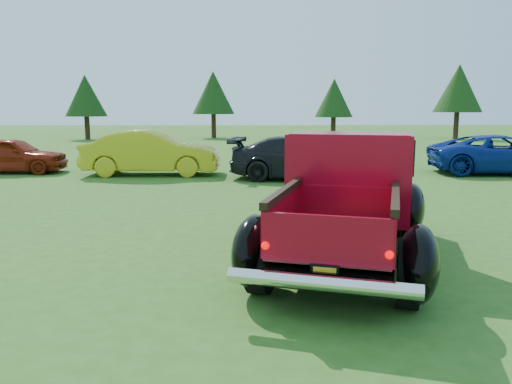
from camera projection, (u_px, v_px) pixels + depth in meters
ground at (259, 255)px, 7.71m from camera, size 120.00×120.00×0.00m
tree_west at (86, 96)px, 35.68m from camera, size 2.94×2.94×4.60m
tree_mid_left at (213, 93)px, 37.69m from camera, size 3.20×3.20×5.00m
tree_mid_right at (334, 98)px, 36.85m from camera, size 2.82×2.82×4.40m
tree_east at (458, 88)px, 36.33m from camera, size 3.46×3.46×5.40m
pickup_truck at (349, 197)px, 7.65m from camera, size 3.47×5.35×1.87m
show_car_red at (11, 155)px, 17.39m from camera, size 3.69×1.51×1.25m
show_car_yellow at (151, 153)px, 16.84m from camera, size 4.54×1.59×1.50m
show_car_grey at (304, 158)px, 15.70m from camera, size 4.94×2.76×1.35m
show_car_blue at (502, 154)px, 17.11m from camera, size 4.97×2.62×1.33m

